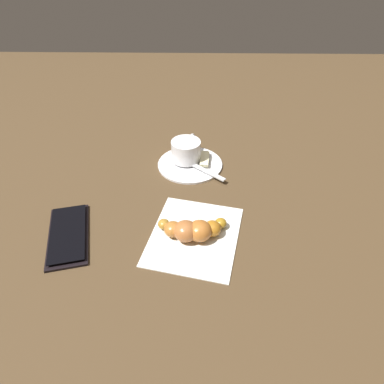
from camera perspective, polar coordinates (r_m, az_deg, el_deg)
ground_plane at (r=0.71m, az=-1.26°, el=-0.20°), size 1.80×1.80×0.00m
saucer at (r=0.78m, az=-0.32°, el=4.71°), size 0.15×0.15×0.01m
espresso_cup at (r=0.78m, az=-0.97°, el=6.92°), size 0.09×0.07×0.05m
teaspoon at (r=0.77m, az=0.06°, el=4.66°), size 0.10×0.11×0.01m
sugar_packet at (r=0.79m, az=2.09°, el=5.49°), size 0.06×0.02×0.01m
napkin at (r=0.62m, az=0.41°, el=-7.13°), size 0.21×0.19×0.00m
croissant at (r=0.60m, az=0.10°, el=-6.21°), size 0.07×0.13×0.03m
cell_phone at (r=0.65m, az=-19.68°, el=-6.57°), size 0.16×0.10×0.01m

